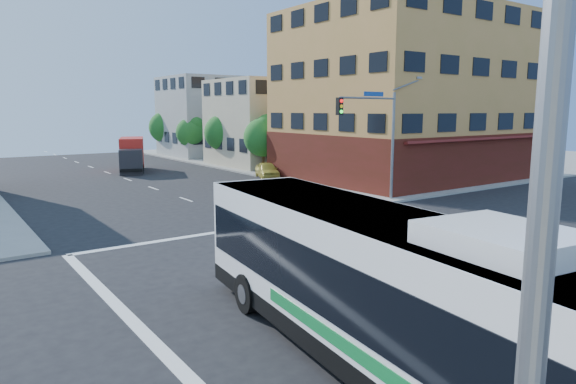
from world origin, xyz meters
TOP-DOWN VIEW (x-y plane):
  - ground at (0.00, 0.00)m, footprint 120.00×120.00m
  - sidewalk_ne at (35.00, 35.00)m, footprint 50.00×50.00m
  - corner_building_ne at (19.99, 18.48)m, footprint 18.10×15.44m
  - building_east_near at (16.98, 33.98)m, footprint 12.06×10.06m
  - building_east_far at (16.98, 47.98)m, footprint 12.06×10.06m
  - signal_mast_ne at (9.08, 10.62)m, footprint 7.91×1.13m
  - street_tree_a at (11.90, 27.92)m, footprint 3.60×3.60m
  - street_tree_b at (11.90, 35.92)m, footprint 3.80×3.80m
  - street_tree_c at (11.90, 43.92)m, footprint 3.40×3.40m
  - street_tree_d at (11.90, 51.92)m, footprint 4.00×4.00m
  - transit_bus at (-5.70, -4.39)m, footprint 4.48×13.71m
  - box_truck at (2.31, 36.66)m, footprint 4.37×7.38m
  - parked_car at (10.30, 24.99)m, footprint 2.93×4.34m

SIDE VIEW (x-z plane):
  - ground at x=0.00m, z-range 0.00..0.00m
  - sidewalk_ne at x=35.00m, z-range 0.00..0.15m
  - parked_car at x=10.30m, z-range 0.00..1.37m
  - box_truck at x=2.31m, z-range -0.05..3.15m
  - transit_bus at x=-5.70m, z-range -0.04..3.94m
  - street_tree_c at x=11.90m, z-range 0.82..6.11m
  - street_tree_a at x=11.90m, z-range 0.83..6.35m
  - street_tree_b at x=11.90m, z-range 0.85..6.65m
  - street_tree_d at x=11.90m, z-range 0.87..6.90m
  - building_east_near at x=16.98m, z-range 0.01..9.01m
  - signal_mast_ne at x=9.08m, z-range 0.95..9.02m
  - building_east_far at x=16.98m, z-range 0.01..10.01m
  - corner_building_ne at x=19.99m, z-range -1.11..12.89m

